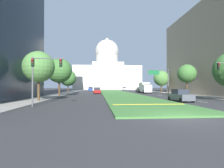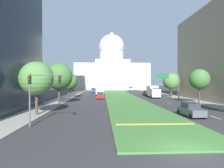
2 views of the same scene
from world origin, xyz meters
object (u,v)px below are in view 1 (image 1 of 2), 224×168
object	(u,v)px
traffic_light_near_left	(41,70)
overhead_guide_sign	(161,76)
sedan_lead_stopped	(180,96)
sedan_distant	(140,90)
box_truck_delivery	(145,88)
street_tree_left_mid	(59,71)
street_tree_right_far	(161,78)
sedan_far_horizon	(91,89)
sedan_very_far	(124,88)
capitol_building	(107,72)
street_tree_right_mid	(187,74)
street_tree_left_near	(39,67)
street_tree_left_far	(68,78)
sedan_midblock	(97,91)
city_bus	(97,87)

from	to	relation	value
traffic_light_near_left	overhead_guide_sign	bearing A→B (deg)	48.78
sedan_lead_stopped	sedan_distant	world-z (taller)	sedan_lead_stopped
box_truck_delivery	street_tree_left_mid	bearing A→B (deg)	-146.75
street_tree_right_far	sedan_far_horizon	bearing A→B (deg)	134.13
sedan_lead_stopped	sedan_very_far	world-z (taller)	sedan_very_far
street_tree_left_mid	box_truck_delivery	world-z (taller)	street_tree_left_mid
capitol_building	street_tree_right_mid	bearing A→B (deg)	-78.88
overhead_guide_sign	traffic_light_near_left	bearing A→B (deg)	-131.22
street_tree_left_near	street_tree_left_far	bearing A→B (deg)	90.58
sedan_midblock	city_bus	world-z (taller)	city_bus
traffic_light_near_left	box_truck_delivery	xyz separation A→B (m)	(19.96, 32.76, -2.12)
overhead_guide_sign	sedan_lead_stopped	xyz separation A→B (m)	(-4.68, -20.46, -3.83)
overhead_guide_sign	sedan_far_horizon	xyz separation A→B (m)	(-19.04, 31.52, -3.79)
sedan_midblock	sedan_very_far	size ratio (longest dim) A/B	1.00
city_bus	box_truck_delivery	bearing A→B (deg)	-40.50
street_tree_left_near	street_tree_left_mid	size ratio (longest dim) A/B	0.88
street_tree_right_far	city_bus	world-z (taller)	street_tree_right_far
traffic_light_near_left	street_tree_left_mid	xyz separation A→B (m)	(-1.99, 18.37, 1.53)
traffic_light_near_left	street_tree_left_near	world-z (taller)	street_tree_left_near
sedan_very_far	box_truck_delivery	world-z (taller)	box_truck_delivery
street_tree_left_mid	sedan_distant	distance (m)	31.25
street_tree_right_far	street_tree_left_far	bearing A→B (deg)	-176.45
street_tree_right_mid	sedan_midblock	distance (m)	23.45
street_tree_right_mid	street_tree_right_far	bearing A→B (deg)	89.38
sedan_distant	overhead_guide_sign	bearing A→B (deg)	-82.38
capitol_building	street_tree_right_mid	xyz separation A→B (m)	(13.64, -69.40, -5.98)
street_tree_left_near	street_tree_right_far	bearing A→B (deg)	45.13
overhead_guide_sign	box_truck_delivery	bearing A→B (deg)	105.45
street_tree_right_far	sedan_far_horizon	distance (m)	32.19
street_tree_left_near	street_tree_left_far	world-z (taller)	street_tree_left_near
sedan_lead_stopped	city_bus	world-z (taller)	city_bus
street_tree_right_far	sedan_midblock	world-z (taller)	street_tree_right_far
traffic_light_near_left	street_tree_left_mid	distance (m)	18.54
sedan_midblock	box_truck_delivery	world-z (taller)	box_truck_delivery
traffic_light_near_left	street_tree_right_far	xyz separation A→B (m)	(25.29, 33.73, 0.67)
sedan_far_horizon	traffic_light_near_left	bearing A→B (deg)	-93.04
traffic_light_near_left	sedan_distant	world-z (taller)	traffic_light_near_left
capitol_building	street_tree_left_near	xyz separation A→B (m)	(-13.66, -81.07, -6.00)
traffic_light_near_left	street_tree_right_far	bearing A→B (deg)	53.14
capitol_building	street_tree_left_near	size ratio (longest dim) A/B	5.57
sedan_distant	city_bus	size ratio (longest dim) A/B	0.40
sedan_midblock	capitol_building	bearing A→B (deg)	84.24
traffic_light_near_left	capitol_building	bearing A→B (deg)	82.50
box_truck_delivery	city_bus	world-z (taller)	box_truck_delivery
street_tree_right_mid	sedan_midblock	size ratio (longest dim) A/B	1.57
street_tree_left_mid	street_tree_right_far	bearing A→B (deg)	29.39
capitol_building	overhead_guide_sign	bearing A→B (deg)	-80.32
sedan_lead_stopped	overhead_guide_sign	bearing A→B (deg)	77.13
sedan_distant	sedan_lead_stopped	bearing A→B (deg)	-94.35
street_tree_left_mid	sedan_very_far	bearing A→B (deg)	68.59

